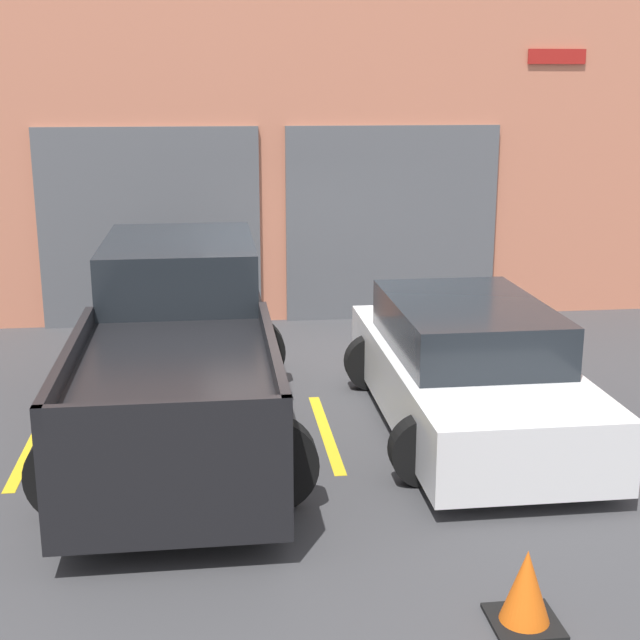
% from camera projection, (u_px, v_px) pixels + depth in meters
% --- Properties ---
extents(ground_plane, '(28.00, 28.00, 0.00)m').
position_uv_depth(ground_plane, '(308.00, 380.00, 11.09)').
color(ground_plane, '#3D3D3F').
extents(shophouse_building, '(15.01, 0.68, 4.99)m').
position_uv_depth(shophouse_building, '(283.00, 160.00, 13.62)').
color(shophouse_building, '#D17A5B').
rests_on(shophouse_building, ground).
extents(pickup_truck, '(2.45, 5.43, 1.85)m').
position_uv_depth(pickup_truck, '(179.00, 350.00, 9.29)').
color(pickup_truck, black).
rests_on(pickup_truck, ground).
extents(sedan_white, '(2.21, 4.36, 1.35)m').
position_uv_depth(sedan_white, '(467.00, 369.00, 9.46)').
color(sedan_white, white).
rests_on(sedan_white, ground).
extents(parking_stripe_far_left, '(0.12, 2.20, 0.01)m').
position_uv_depth(parking_stripe_far_left, '(31.00, 446.00, 9.05)').
color(parking_stripe_far_left, gold).
rests_on(parking_stripe_far_left, ground).
extents(parking_stripe_left, '(0.12, 2.20, 0.01)m').
position_uv_depth(parking_stripe_left, '(326.00, 432.00, 9.41)').
color(parking_stripe_left, gold).
rests_on(parking_stripe_left, ground).
extents(parking_stripe_centre, '(0.12, 2.20, 0.01)m').
position_uv_depth(parking_stripe_centre, '(599.00, 419.00, 9.77)').
color(parking_stripe_centre, gold).
rests_on(parking_stripe_centre, ground).
extents(traffic_cone, '(0.47, 0.47, 0.55)m').
position_uv_depth(traffic_cone, '(526.00, 590.00, 5.99)').
color(traffic_cone, black).
rests_on(traffic_cone, ground).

